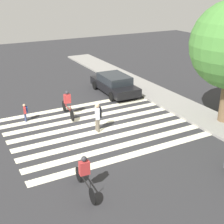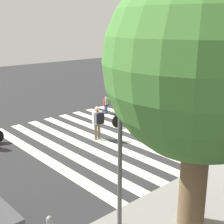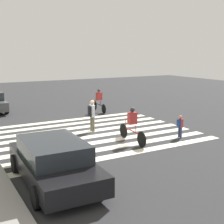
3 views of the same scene
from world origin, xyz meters
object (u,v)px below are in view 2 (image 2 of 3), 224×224
object	(u,v)px
street_tree	(202,64)
pedestrian_adult_yellow_jacket	(106,104)
pedestrian_adult_tall_backpack	(98,120)
cyclist_far_lane	(129,109)
traffic_light	(117,110)

from	to	relation	value
street_tree	pedestrian_adult_yellow_jacket	size ratio (longest dim) A/B	6.32
pedestrian_adult_tall_backpack	cyclist_far_lane	size ratio (longest dim) A/B	0.69
traffic_light	cyclist_far_lane	xyz separation A→B (m)	(-6.78, -6.37, -2.52)
traffic_light	cyclist_far_lane	size ratio (longest dim) A/B	2.02
traffic_light	pedestrian_adult_tall_backpack	distance (m)	7.34
cyclist_far_lane	traffic_light	bearing A→B (deg)	46.84
pedestrian_adult_tall_backpack	street_tree	bearing A→B (deg)	-92.23
traffic_light	pedestrian_adult_yellow_jacket	size ratio (longest dim) A/B	4.39
pedestrian_adult_tall_backpack	cyclist_far_lane	bearing A→B (deg)	31.01
traffic_light	street_tree	distance (m)	2.33
street_tree	pedestrian_adult_yellow_jacket	xyz separation A→B (m)	(-5.72, -10.22, -3.88)
cyclist_far_lane	street_tree	bearing A→B (deg)	59.40
street_tree	cyclist_far_lane	world-z (taller)	street_tree
traffic_light	street_tree	world-z (taller)	street_tree
pedestrian_adult_yellow_jacket	cyclist_far_lane	distance (m)	2.54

